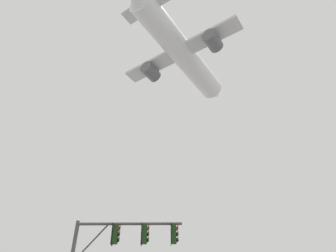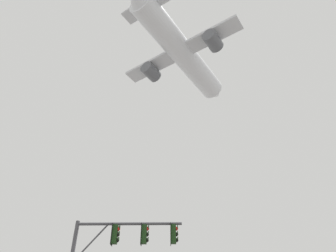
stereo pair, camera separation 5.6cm
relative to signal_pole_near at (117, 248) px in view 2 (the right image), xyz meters
The scene contains 2 objects.
signal_pole_near is the anchor object (origin of this frame).
airplane 33.04m from the signal_pole_near, 75.87° to the left, with size 16.95×21.95×6.48m.
Camera 2 is at (0.83, -6.08, 1.16)m, focal length 31.79 mm.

